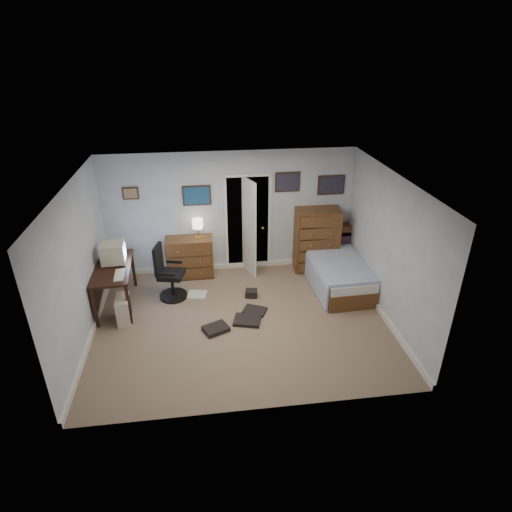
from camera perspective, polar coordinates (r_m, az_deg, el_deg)
The scene contains 15 objects.
floor at distance 7.52m, azimuth -1.95°, elevation -8.74°, with size 5.00×4.00×0.02m, color gray.
computer_desk at distance 8.05m, azimuth -19.12°, elevation -2.56°, with size 0.71×1.41×0.79m.
crt_monitor at distance 7.99m, azimuth -18.52°, elevation 0.39°, with size 0.43×0.40×0.38m.
keyboard at distance 7.61m, azimuth -17.75°, elevation -2.44°, with size 0.16×0.42×0.03m, color beige.
pc_tower at distance 7.72m, azimuth -17.23°, elevation -6.83°, with size 0.24×0.45×0.48m.
office_chair at distance 8.12m, azimuth -11.58°, elevation -2.87°, with size 0.62×0.62×1.07m.
media_stack at distance 9.32m, azimuth -17.73°, elevation 0.25°, with size 0.16×0.16×0.78m, color maroon.
low_dresser at distance 8.80m, azimuth -8.81°, elevation -0.14°, with size 0.94×0.47×0.83m, color brown.
table_lamp at distance 8.50m, azimuth -7.79°, elevation 4.23°, with size 0.21×0.21×0.41m.
doorway at distance 9.06m, azimuth -1.32°, elevation 5.05°, with size 0.96×1.12×2.05m.
tall_dresser at distance 8.97m, azimuth 8.04°, elevation 2.20°, with size 0.90×0.53×1.32m, color brown.
headboard_bookcase at distance 9.24m, azimuth 9.97°, elevation 1.59°, with size 1.02×0.28×0.91m.
bed at distance 8.53m, azimuth 10.74°, elevation -2.21°, with size 1.06×1.89×0.61m.
wall_posters at distance 8.55m, azimuth 0.34°, elevation 9.04°, with size 4.38×0.04×0.60m.
floor_clutter at distance 7.67m, azimuth -3.13°, elevation -7.52°, with size 1.47×1.53×0.14m.
Camera 1 is at (-0.56, -6.09, 4.36)m, focal length 30.00 mm.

